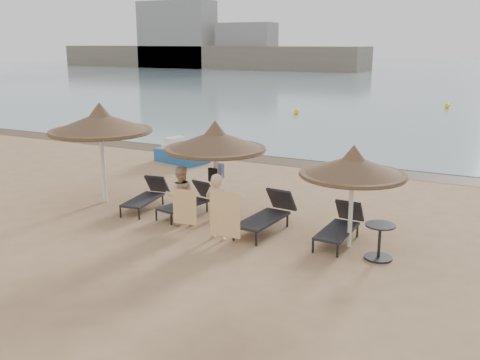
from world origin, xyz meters
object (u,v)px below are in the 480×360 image
object	(u,v)px
side_table	(379,243)
palapa_right	(353,166)
lounger_near_left	(190,200)
lounger_far_right	(341,225)
palapa_left	(100,123)
lounger_near_right	(268,214)
person_left	(180,191)
lounger_far_left	(147,195)
palapa_center	(215,141)
pedal_boat	(181,153)
person_right	(217,202)

from	to	relation	value
side_table	palapa_right	bearing A→B (deg)	152.32
lounger_near_left	lounger_far_right	world-z (taller)	lounger_far_right
palapa_left	lounger_near_right	size ratio (longest dim) A/B	1.39
palapa_left	person_left	distance (m)	3.62
lounger_far_right	person_left	world-z (taller)	person_left
lounger_far_right	lounger_near_left	bearing A→B (deg)	-179.52
lounger_far_left	lounger_far_right	xyz separation A→B (m)	(5.80, -0.01, 0.01)
lounger_near_right	side_table	distance (m)	3.06
palapa_left	lounger_far_right	size ratio (longest dim) A/B	1.53
palapa_center	palapa_left	bearing A→B (deg)	-177.66
palapa_left	person_left	world-z (taller)	palapa_left
palapa_left	palapa_right	distance (m)	7.65
lounger_far_left	person_left	distance (m)	1.95
palapa_left	side_table	distance (m)	8.69
palapa_left	side_table	bearing A→B (deg)	-4.52
lounger_near_left	lounger_near_right	world-z (taller)	lounger_near_right
lounger_far_left	person_left	world-z (taller)	person_left
palapa_center	lounger_near_left	bearing A→B (deg)	177.81
palapa_left	lounger_near_left	bearing A→B (deg)	3.69
palapa_left	lounger_far_left	size ratio (longest dim) A/B	1.53
palapa_left	lounger_far_right	distance (m)	7.60
palapa_left	lounger_near_left	distance (m)	3.55
lounger_near_left	lounger_near_right	bearing A→B (deg)	6.07
pedal_boat	person_left	bearing A→B (deg)	-42.75
palapa_left	side_table	world-z (taller)	palapa_left
palapa_center	palapa_right	xyz separation A→B (m)	(3.85, -0.41, -0.20)
palapa_right	palapa_left	bearing A→B (deg)	178.12
palapa_left	palapa_right	xyz separation A→B (m)	(7.63, -0.25, -0.45)
lounger_near_left	lounger_far_left	bearing A→B (deg)	-163.99
pedal_boat	person_right	bearing A→B (deg)	-37.07
pedal_boat	lounger_near_left	bearing A→B (deg)	-40.66
palapa_center	lounger_far_right	distance (m)	3.96
lounger_near_left	pedal_boat	bearing A→B (deg)	136.14
palapa_left	pedal_boat	bearing A→B (deg)	99.89
lounger_near_right	lounger_far_right	distance (m)	1.89
lounger_near_right	pedal_boat	xyz separation A→B (m)	(-6.45, 5.81, -0.07)
lounger_near_left	pedal_boat	xyz separation A→B (m)	(-3.92, 5.59, -0.02)
lounger_near_right	person_right	xyz separation A→B (m)	(-0.82, -1.22, 0.54)
palapa_center	lounger_far_left	distance (m)	2.87
lounger_far_left	side_table	distance (m)	6.93
person_left	lounger_far_left	bearing A→B (deg)	-53.50
palapa_right	lounger_near_right	distance (m)	2.68
palapa_left	person_left	size ratio (longest dim) A/B	1.65
lounger_near_left	lounger_near_right	distance (m)	2.53
person_left	pedal_boat	world-z (taller)	person_left
palapa_left	lounger_near_left	size ratio (longest dim) A/B	1.54
palapa_center	lounger_near_left	xyz separation A→B (m)	(-0.87, 0.03, -1.78)
lounger_near_left	person_left	distance (m)	1.11
side_table	person_left	size ratio (longest dim) A/B	0.44
palapa_left	person_right	distance (m)	5.00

